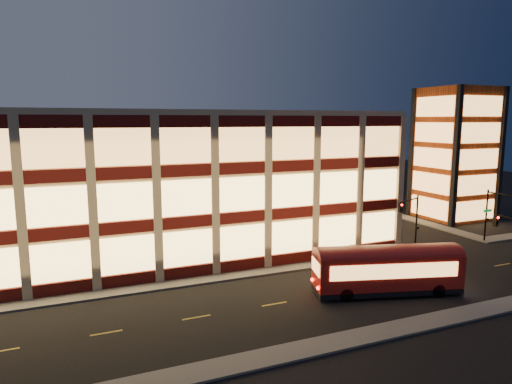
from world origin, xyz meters
name	(u,v)px	position (x,y,z in m)	size (l,w,h in m)	color
ground	(200,285)	(0.00, 0.00, 0.00)	(200.00, 200.00, 0.00)	black
sidewalk_office_south	(162,285)	(-3.00, 1.00, 0.07)	(54.00, 2.00, 0.15)	#514F4C
sidewalk_office_east	(328,220)	(23.00, 17.00, 0.07)	(2.00, 30.00, 0.15)	#514F4C
sidewalk_tower_west	(393,214)	(34.00, 17.00, 0.07)	(2.00, 30.00, 0.15)	#514F4C
sidewalk_near	(263,358)	(0.00, -13.00, 0.07)	(100.00, 2.00, 0.15)	#514F4C
office_building	(132,177)	(-2.91, 16.91, 7.25)	(50.45, 30.45, 14.50)	tan
stair_tower	(455,154)	(39.95, 11.95, 8.99)	(8.60, 8.60, 18.00)	#8C3814
traffic_signal_far	(411,215)	(22.21, 0.24, 4.11)	(3.79, 1.87, 6.00)	black
traffic_signal_right	(498,208)	(33.50, -0.62, 4.10)	(1.20, 4.37, 6.00)	black
trolley_bus	(387,267)	(13.12, -7.48, 2.15)	(11.82, 5.95, 3.89)	#8F0C07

